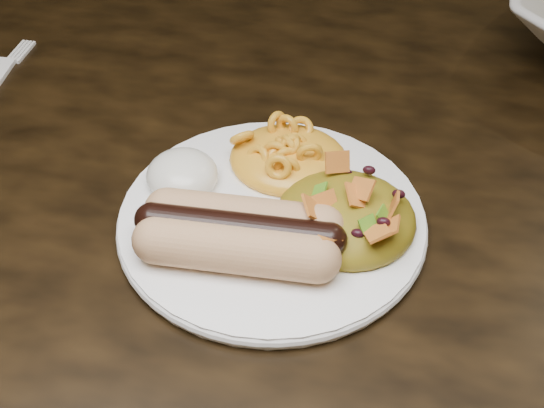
# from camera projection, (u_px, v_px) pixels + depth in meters

# --- Properties ---
(table) EXTENTS (1.60, 0.90, 0.75)m
(table) POSITION_uv_depth(u_px,v_px,m) (283.00, 181.00, 0.71)
(table) COLOR black
(table) RESTS_ON floor
(plate) EXTENTS (0.23, 0.23, 0.01)m
(plate) POSITION_uv_depth(u_px,v_px,m) (272.00, 220.00, 0.53)
(plate) COLOR white
(plate) RESTS_ON table
(hotdog) EXTENTS (0.12, 0.07, 0.03)m
(hotdog) POSITION_uv_depth(u_px,v_px,m) (240.00, 233.00, 0.49)
(hotdog) COLOR tan
(hotdog) RESTS_ON plate
(mac_and_cheese) EXTENTS (0.10, 0.10, 0.03)m
(mac_and_cheese) POSITION_uv_depth(u_px,v_px,m) (289.00, 146.00, 0.55)
(mac_and_cheese) COLOR gold
(mac_and_cheese) RESTS_ON plate
(sour_cream) EXTENTS (0.07, 0.07, 0.03)m
(sour_cream) POSITION_uv_depth(u_px,v_px,m) (181.00, 167.00, 0.54)
(sour_cream) COLOR white
(sour_cream) RESTS_ON plate
(taco_salad) EXTENTS (0.10, 0.09, 0.04)m
(taco_salad) POSITION_uv_depth(u_px,v_px,m) (346.00, 208.00, 0.51)
(taco_salad) COLOR #AF560F
(taco_salad) RESTS_ON plate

